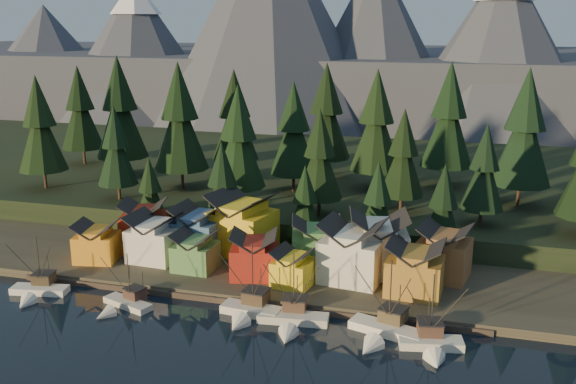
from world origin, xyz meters
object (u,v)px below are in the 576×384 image
(boat_1, at_px, (122,298))
(boat_4, at_px, (292,312))
(house_front_1, at_px, (154,236))
(boat_3, at_px, (248,302))
(boat_0, at_px, (36,284))
(boat_5, at_px, (384,323))
(house_back_1, at_px, (198,229))
(house_front_0, at_px, (97,240))
(boat_6, at_px, (433,335))
(house_back_0, at_px, (144,223))

(boat_1, distance_m, boat_4, 27.86)
(house_front_1, bearing_deg, boat_3, -29.29)
(boat_0, distance_m, boat_5, 58.35)
(boat_3, height_order, house_back_1, boat_3)
(boat_0, relative_size, boat_5, 0.88)
(boat_0, distance_m, boat_1, 16.61)
(boat_5, height_order, house_back_1, boat_5)
(house_front_1, distance_m, house_back_1, 8.37)
(boat_0, distance_m, house_back_1, 30.22)
(house_front_0, bearing_deg, boat_6, -24.02)
(house_front_1, bearing_deg, house_back_0, 133.65)
(boat_1, relative_size, boat_5, 0.79)
(boat_3, bearing_deg, house_back_1, 136.15)
(boat_5, xyz_separation_m, house_front_1, (-44.86, 16.15, 3.83))
(house_front_0, height_order, house_back_0, house_back_0)
(boat_0, height_order, boat_6, boat_6)
(boat_0, bearing_deg, house_back_0, 61.38)
(boat_0, relative_size, boat_3, 0.88)
(boat_0, bearing_deg, boat_5, -8.68)
(house_back_1, bearing_deg, boat_1, -95.49)
(boat_6, relative_size, house_back_1, 1.26)
(boat_6, xyz_separation_m, house_back_1, (-45.21, 23.15, 4.09))
(boat_6, bearing_deg, house_back_1, 142.06)
(house_front_0, bearing_deg, boat_3, -29.89)
(boat_5, height_order, house_front_1, boat_5)
(boat_1, distance_m, house_front_1, 18.51)
(house_front_0, xyz_separation_m, house_back_1, (16.99, 7.99, 1.14))
(boat_1, xyz_separation_m, boat_6, (48.84, -0.47, 0.59))
(boat_1, bearing_deg, house_back_0, 128.63)
(house_back_1, bearing_deg, boat_5, -25.36)
(house_front_1, bearing_deg, boat_5, -16.53)
(boat_5, bearing_deg, boat_6, 1.11)
(boat_0, height_order, house_front_1, house_front_1)
(boat_1, relative_size, house_front_1, 1.11)
(house_front_1, bearing_deg, house_back_1, 39.54)
(boat_1, xyz_separation_m, house_front_1, (-3.11, 17.73, 4.33))
(boat_4, height_order, house_front_0, boat_4)
(boat_3, bearing_deg, boat_1, -166.60)
(boat_3, relative_size, house_back_1, 1.34)
(boat_0, distance_m, house_front_1, 22.13)
(house_back_1, bearing_deg, house_front_0, -151.22)
(house_front_0, height_order, house_back_1, house_back_1)
(boat_6, bearing_deg, boat_4, 163.50)
(boat_3, bearing_deg, house_back_0, 149.58)
(boat_3, relative_size, house_back_0, 1.25)
(house_front_0, bearing_deg, house_front_1, 6.21)
(boat_3, bearing_deg, boat_0, -170.89)
(boat_4, xyz_separation_m, house_front_0, (-41.17, 13.07, 3.16))
(boat_1, distance_m, house_back_1, 23.44)
(boat_0, xyz_separation_m, house_front_1, (13.48, 17.08, 4.05))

